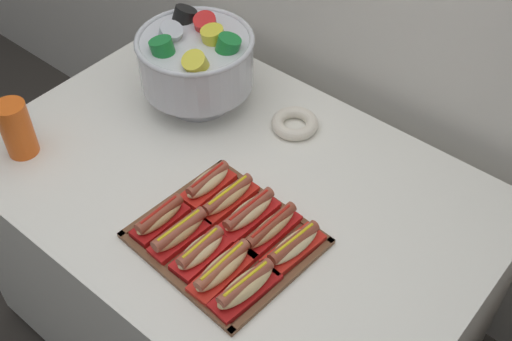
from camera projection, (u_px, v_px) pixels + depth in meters
ground_plane at (237, 332)px, 2.30m from camera, size 10.00×10.00×0.00m
buffet_table at (235, 263)px, 2.00m from camera, size 1.39×0.94×0.79m
serving_tray at (226, 239)px, 1.59m from camera, size 0.43×0.39×0.01m
hot_dog_0 at (160, 217)px, 1.60m from camera, size 0.06×0.16×0.06m
hot_dog_1 at (180, 233)px, 1.56m from camera, size 0.07×0.17×0.06m
hot_dog_2 at (201, 251)px, 1.53m from camera, size 0.07×0.15×0.06m
hot_dog_3 at (222, 269)px, 1.49m from camera, size 0.07×0.18×0.06m
hot_dog_4 at (245, 287)px, 1.45m from camera, size 0.09×0.18×0.06m
hot_dog_5 at (208, 183)px, 1.68m from camera, size 0.07×0.16×0.06m
hot_dog_6 at (228, 198)px, 1.65m from camera, size 0.07×0.18×0.06m
hot_dog_7 at (249, 213)px, 1.61m from camera, size 0.08×0.18×0.06m
hot_dog_8 at (271, 229)px, 1.57m from camera, size 0.07×0.18×0.06m
hot_dog_9 at (294, 246)px, 1.54m from camera, size 0.08×0.18×0.06m
punch_bowl at (196, 59)px, 1.86m from camera, size 0.34×0.34×0.27m
cup_stack at (17, 129)px, 1.75m from camera, size 0.09×0.09×0.17m
donut at (294, 123)px, 1.87m from camera, size 0.14×0.14×0.04m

